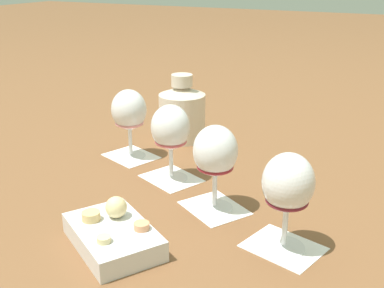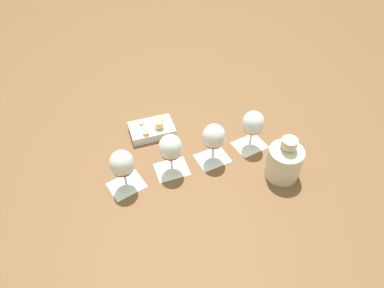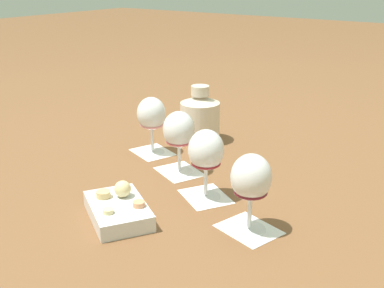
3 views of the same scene
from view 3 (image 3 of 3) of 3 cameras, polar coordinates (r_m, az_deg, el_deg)
name	(u,v)px [view 3 (image 3 of 3)]	position (r m, az deg, el deg)	size (l,w,h in m)	color
ground_plane	(193,184)	(1.15, 0.15, -4.73)	(8.00, 8.00, 0.00)	brown
tasting_card_0	(153,152)	(1.34, -4.70, -0.96)	(0.14, 0.13, 0.00)	white
tasting_card_1	(179,172)	(1.21, -1.52, -3.28)	(0.14, 0.13, 0.00)	white
tasting_card_2	(206,196)	(1.08, 1.62, -6.23)	(0.14, 0.14, 0.00)	white
tasting_card_3	(249,229)	(0.96, 6.75, -9.99)	(0.13, 0.12, 0.00)	white
wine_glass_0	(151,116)	(1.31, -4.83, 3.29)	(0.08, 0.08, 0.16)	white
wine_glass_1	(179,132)	(1.18, -1.56, 1.38)	(0.08, 0.08, 0.16)	white
wine_glass_2	(206,153)	(1.04, 1.68, -1.10)	(0.08, 0.08, 0.16)	white
wine_glass_3	(251,181)	(0.92, 7.01, -4.35)	(0.08, 0.08, 0.16)	white
ceramic_vase	(200,117)	(1.41, 0.96, 3.19)	(0.12, 0.12, 0.17)	beige
snack_dish	(118,209)	(1.00, -8.75, -7.63)	(0.20, 0.18, 0.07)	silver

